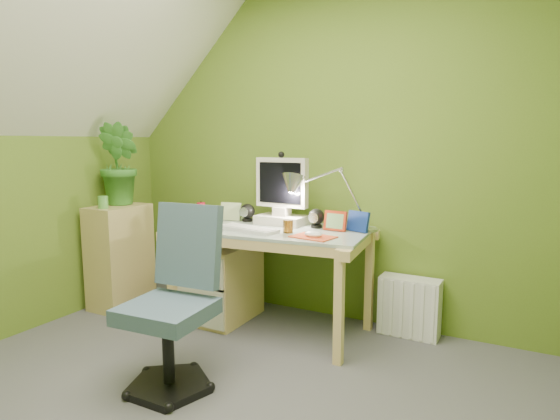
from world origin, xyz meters
The scene contains 20 objects.
wall_back centered at (0.00, 1.60, 1.20)m, with size 3.20×0.01×2.40m, color olive.
slope_ceiling centered at (-1.00, 0.00, 1.85)m, with size 1.10×3.20×1.10m, color white.
desk centered at (-0.18, 1.18, 0.35)m, with size 1.29×0.65×0.69m, color #D8B572, non-canonical shape.
monitor centered at (-0.18, 1.36, 0.94)m, with size 0.36×0.21×0.49m, color silver, non-canonical shape.
speaker_left centered at (-0.45, 1.34, 0.76)m, with size 0.11×0.11×0.13m, color black, non-canonical shape.
speaker_right centered at (0.09, 1.34, 0.76)m, with size 0.11×0.11×0.13m, color black, non-canonical shape.
keyboard centered at (-0.26, 1.04, 0.70)m, with size 0.43×0.14×0.02m, color silver.
mousepad centered at (0.20, 1.04, 0.70)m, with size 0.25×0.18×0.01m, color #CD4520.
mouse centered at (0.20, 1.04, 0.71)m, with size 0.11×0.07×0.04m, color white.
amber_tumbler centered at (0.00, 1.10, 0.73)m, with size 0.06×0.06×0.08m, color brown.
candle_cluster centered at (-0.78, 1.19, 0.76)m, with size 0.17×0.15×0.13m, color red, non-canonical shape.
photo_frame_red centered at (0.24, 1.30, 0.76)m, with size 0.15×0.02×0.13m, color #AB2C12.
photo_frame_blue centered at (0.38, 1.34, 0.76)m, with size 0.15×0.02×0.13m, color navy.
photo_frame_green centered at (-0.58, 1.32, 0.76)m, with size 0.15×0.02×0.13m, color #ABC285.
desk_lamp centered at (0.27, 1.36, 0.99)m, with size 0.55×0.24×0.59m, color silver, non-canonical shape.
side_ledge centered at (-1.40, 1.02, 0.39)m, with size 0.29×0.45×0.78m, color tan.
potted_plant centered at (-1.40, 1.07, 1.09)m, with size 0.34×0.28×0.62m, color #367928.
green_cup centered at (-1.38, 0.87, 0.83)m, with size 0.07×0.07×0.09m, color #59A344.
task_chair centered at (-0.24, 0.23, 0.42)m, with size 0.47×0.47×0.84m, color #3F5668, non-canonical shape.
radiator centered at (0.69, 1.50, 0.19)m, with size 0.39×0.15×0.39m, color silver.
Camera 1 is at (1.32, -1.49, 1.26)m, focal length 30.00 mm.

